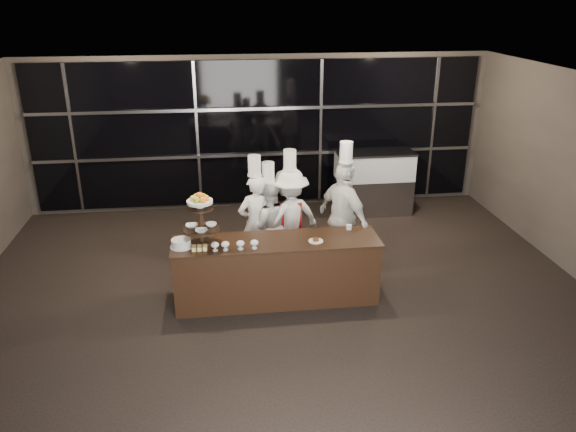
{
  "coord_description": "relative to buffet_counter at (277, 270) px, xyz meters",
  "views": [
    {
      "loc": [
        -0.83,
        -5.78,
        4.08
      ],
      "look_at": [
        0.11,
        1.46,
        1.15
      ],
      "focal_mm": 35.0,
      "sensor_mm": 36.0,
      "label": 1
    }
  ],
  "objects": [
    {
      "name": "display_stand",
      "position": [
        -1.0,
        -0.0,
        0.87
      ],
      "size": [
        0.48,
        0.48,
        0.74
      ],
      "color": "black",
      "rests_on": "buffet_counter"
    },
    {
      "name": "small_plate",
      "position": [
        0.53,
        -0.1,
        0.47
      ],
      "size": [
        0.2,
        0.2,
        0.05
      ],
      "color": "white",
      "rests_on": "buffet_counter"
    },
    {
      "name": "display_case",
      "position": [
        2.25,
        3.14,
        0.22
      ],
      "size": [
        1.48,
        0.65,
        1.24
      ],
      "color": "#A5A5AA",
      "rests_on": "ground"
    },
    {
      "name": "buffet_counter",
      "position": [
        0.0,
        0.0,
        0.0
      ],
      "size": [
        2.84,
        0.74,
        0.92
      ],
      "color": "black",
      "rests_on": "ground"
    },
    {
      "name": "chef_cup",
      "position": [
        1.07,
        0.25,
        0.49
      ],
      "size": [
        0.08,
        0.08,
        0.07
      ],
      "primitive_type": "cylinder",
      "color": "white",
      "rests_on": "buffet_counter"
    },
    {
      "name": "chef_d",
      "position": [
        1.1,
        0.73,
        0.44
      ],
      "size": [
        0.87,
        1.12,
        2.08
      ],
      "color": "white",
      "rests_on": "ground"
    },
    {
      "name": "chef_a",
      "position": [
        -0.21,
        0.99,
        0.34
      ],
      "size": [
        0.66,
        0.54,
        1.85
      ],
      "color": "white",
      "rests_on": "ground"
    },
    {
      "name": "pastry_squares",
      "position": [
        -1.04,
        -0.17,
        0.48
      ],
      "size": [
        0.2,
        0.13,
        0.05
      ],
      "color": "#FEDD7C",
      "rests_on": "buffet_counter"
    },
    {
      "name": "chef_b",
      "position": [
        -0.01,
        1.03,
        0.27
      ],
      "size": [
        0.73,
        0.59,
        1.73
      ],
      "color": "silver",
      "rests_on": "ground"
    },
    {
      "name": "compotes",
      "position": [
        -0.59,
        -0.22,
        0.54
      ],
      "size": [
        0.63,
        0.11,
        0.12
      ],
      "color": "silver",
      "rests_on": "buffet_counter"
    },
    {
      "name": "window_wall",
      "position": [
        0.09,
        3.77,
        1.04
      ],
      "size": [
        8.6,
        0.1,
        2.8
      ],
      "color": "black",
      "rests_on": "ground"
    },
    {
      "name": "room",
      "position": [
        0.09,
        -1.16,
        1.03
      ],
      "size": [
        10.0,
        10.0,
        10.0
      ],
      "color": "black",
      "rests_on": "ground"
    },
    {
      "name": "chef_c",
      "position": [
        0.33,
        1.07,
        0.34
      ],
      "size": [
        1.18,
        0.96,
        1.9
      ],
      "color": "white",
      "rests_on": "ground"
    },
    {
      "name": "layer_cake",
      "position": [
        -1.28,
        -0.05,
        0.51
      ],
      "size": [
        0.3,
        0.3,
        0.11
      ],
      "color": "white",
      "rests_on": "buffet_counter"
    }
  ]
}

